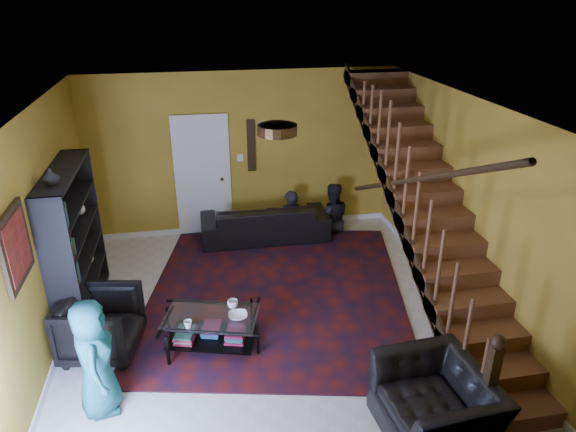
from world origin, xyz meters
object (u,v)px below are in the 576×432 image
(coffee_table, at_px, (212,328))
(armchair_left, at_px, (101,324))
(bookshelf, at_px, (76,247))
(armchair_right, at_px, (435,404))
(sofa, at_px, (265,221))

(coffee_table, bearing_deg, armchair_left, 174.74)
(bookshelf, xyz_separation_m, armchair_right, (3.68, -2.85, -0.61))
(bookshelf, xyz_separation_m, sofa, (2.70, 1.70, -0.65))
(bookshelf, height_order, armchair_left, bookshelf)
(coffee_table, bearing_deg, bookshelf, 146.61)
(armchair_left, xyz_separation_m, coffee_table, (1.28, -0.12, -0.15))
(armchair_left, bearing_deg, coffee_table, -83.80)
(sofa, bearing_deg, armchair_right, 102.78)
(armchair_left, xyz_separation_m, armchair_right, (3.32, -1.89, -0.03))
(bookshelf, xyz_separation_m, coffee_table, (1.63, -1.08, -0.72))
(bookshelf, distance_m, coffee_table, 2.09)
(armchair_left, relative_size, coffee_table, 0.69)
(coffee_table, bearing_deg, armchair_right, -40.93)
(bookshelf, distance_m, armchair_right, 4.69)
(bookshelf, bearing_deg, armchair_left, -69.70)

